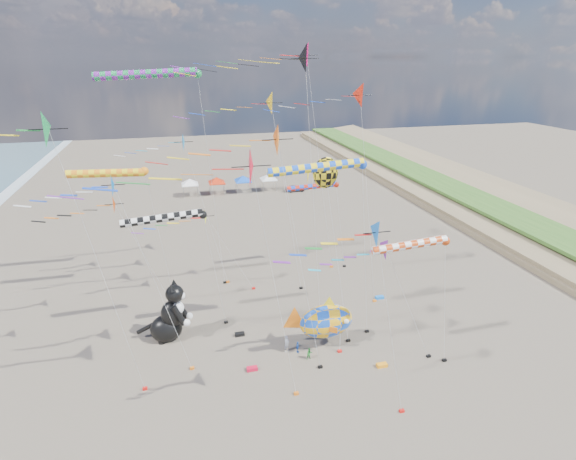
{
  "coord_description": "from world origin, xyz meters",
  "views": [
    {
      "loc": [
        -8.4,
        -23.03,
        24.42
      ],
      "look_at": [
        0.58,
        12.0,
        10.45
      ],
      "focal_mm": 28.0,
      "sensor_mm": 36.0,
      "label": 1
    }
  ],
  "objects_px": {
    "fish_inflatable": "(326,321)",
    "child_green": "(310,354)",
    "cat_inflatable": "(168,310)",
    "parked_car": "(295,188)",
    "person_adult": "(287,344)",
    "child_blue": "(298,347)"
  },
  "relations": [
    {
      "from": "person_adult",
      "to": "parked_car",
      "type": "relative_size",
      "value": 0.43
    },
    {
      "from": "parked_car",
      "to": "cat_inflatable",
      "type": "bearing_deg",
      "value": 152.92
    },
    {
      "from": "fish_inflatable",
      "to": "parked_car",
      "type": "xyz_separation_m",
      "value": [
        10.58,
        49.04,
        -2.11
      ]
    },
    {
      "from": "child_blue",
      "to": "child_green",
      "type": "bearing_deg",
      "value": -118.76
    },
    {
      "from": "fish_inflatable",
      "to": "child_green",
      "type": "bearing_deg",
      "value": -145.07
    },
    {
      "from": "fish_inflatable",
      "to": "child_green",
      "type": "relative_size",
      "value": 6.02
    },
    {
      "from": "cat_inflatable",
      "to": "person_adult",
      "type": "bearing_deg",
      "value": -10.03
    },
    {
      "from": "child_blue",
      "to": "cat_inflatable",
      "type": "bearing_deg",
      "value": 94.18
    },
    {
      "from": "fish_inflatable",
      "to": "child_blue",
      "type": "height_order",
      "value": "fish_inflatable"
    },
    {
      "from": "cat_inflatable",
      "to": "person_adult",
      "type": "xyz_separation_m",
      "value": [
        9.94,
        -4.61,
        -2.16
      ]
    },
    {
      "from": "child_blue",
      "to": "parked_car",
      "type": "distance_m",
      "value": 50.86
    },
    {
      "from": "fish_inflatable",
      "to": "child_green",
      "type": "height_order",
      "value": "fish_inflatable"
    },
    {
      "from": "parked_car",
      "to": "child_blue",
      "type": "bearing_deg",
      "value": 166.45
    },
    {
      "from": "person_adult",
      "to": "cat_inflatable",
      "type": "bearing_deg",
      "value": 111.45
    },
    {
      "from": "fish_inflatable",
      "to": "person_adult",
      "type": "height_order",
      "value": "fish_inflatable"
    },
    {
      "from": "child_green",
      "to": "fish_inflatable",
      "type": "bearing_deg",
      "value": 20.83
    },
    {
      "from": "child_green",
      "to": "person_adult",
      "type": "bearing_deg",
      "value": 122.08
    },
    {
      "from": "child_green",
      "to": "parked_car",
      "type": "xyz_separation_m",
      "value": [
        12.4,
        50.31,
        0.09
      ]
    },
    {
      "from": "person_adult",
      "to": "child_blue",
      "type": "height_order",
      "value": "person_adult"
    },
    {
      "from": "parked_car",
      "to": "person_adult",
      "type": "bearing_deg",
      "value": 165.36
    },
    {
      "from": "cat_inflatable",
      "to": "parked_car",
      "type": "height_order",
      "value": "cat_inflatable"
    },
    {
      "from": "child_green",
      "to": "child_blue",
      "type": "height_order",
      "value": "child_blue"
    }
  ]
}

